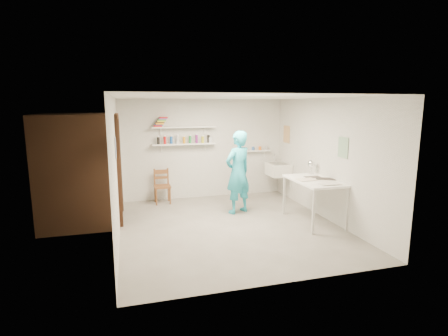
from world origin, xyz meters
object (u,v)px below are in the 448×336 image
object	(u,v)px
wall_clock	(239,157)
belfast_sink	(278,169)
wooden_chair	(162,186)
work_table	(314,201)
desk_lamp	(311,164)
man	(238,172)

from	to	relation	value
wall_clock	belfast_sink	bearing A→B (deg)	5.50
belfast_sink	wooden_chair	xyz separation A→B (m)	(-2.81, 0.23, -0.30)
wall_clock	work_table	xyz separation A→B (m)	(1.14, -1.18, -0.74)
work_table	desk_lamp	bearing A→B (deg)	67.58
work_table	wall_clock	bearing A→B (deg)	133.90
belfast_sink	work_table	size ratio (longest dim) A/B	0.47
wooden_chair	work_table	world-z (taller)	work_table
work_table	man	bearing A→B (deg)	141.37
wall_clock	man	bearing A→B (deg)	-139.08
wooden_chair	work_table	distance (m)	3.44
wall_clock	desk_lamp	size ratio (longest dim) A/B	1.97
man	wall_clock	world-z (taller)	man
desk_lamp	work_table	bearing A→B (deg)	-112.42
work_table	desk_lamp	world-z (taller)	desk_lamp
belfast_sink	desk_lamp	bearing A→B (deg)	-85.90
man	desk_lamp	world-z (taller)	man
desk_lamp	wooden_chair	bearing A→B (deg)	150.88
man	wall_clock	distance (m)	0.36
man	work_table	size ratio (longest dim) A/B	1.37
belfast_sink	wooden_chair	distance (m)	2.84
wooden_chair	belfast_sink	bearing A→B (deg)	-5.54
belfast_sink	work_table	bearing A→B (deg)	-93.31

